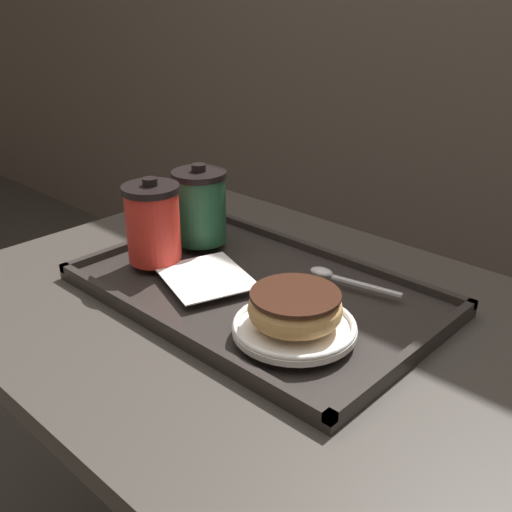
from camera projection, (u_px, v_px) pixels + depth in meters
The scene contains 8 objects.
cafe_table at pixel (261, 404), 0.90m from camera, with size 0.92×0.67×0.74m.
serving_tray at pixel (256, 292), 0.86m from camera, with size 0.51×0.33×0.02m.
napkin_paper at pixel (206, 277), 0.87m from camera, with size 0.17×0.15×0.00m.
coffee_cup_front at pixel (153, 223), 0.90m from camera, with size 0.09×0.09×0.13m.
coffee_cup_rear at pixel (200, 206), 0.97m from camera, with size 0.09×0.09×0.13m.
plate_with_chocolate_donut at pixel (294, 327), 0.73m from camera, with size 0.15×0.15×0.01m.
donut_chocolate_glazed at pixel (295, 307), 0.72m from camera, with size 0.12×0.12×0.04m.
spoon at pixel (334, 276), 0.86m from camera, with size 0.14×0.04×0.01m.
Camera 1 is at (0.50, -0.54, 1.15)m, focal length 42.00 mm.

